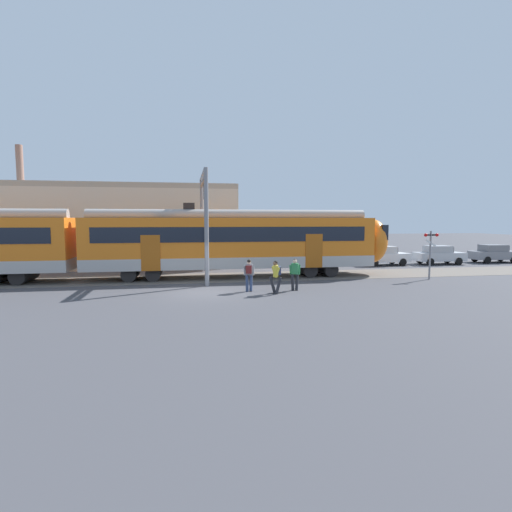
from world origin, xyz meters
TOP-DOWN VIEW (x-y plane):
  - ground_plane at (0.00, 0.00)m, footprint 160.00×160.00m
  - track_bed at (-9.04, 5.10)m, footprint 80.00×4.40m
  - pedestrian_grey at (2.20, -0.22)m, footprint 0.61×0.61m
  - pedestrian_yellow at (3.43, -1.07)m, footprint 0.62×0.59m
  - pedestrian_green at (4.60, -0.30)m, footprint 0.65×0.56m
  - parked_car_white at (14.83, 9.77)m, footprint 4.08×1.92m
  - parked_car_silver at (19.76, 9.69)m, footprint 4.07×1.90m
  - parked_car_grey at (25.31, 10.10)m, footprint 4.06×1.88m
  - catenary_gantry at (0.17, 5.10)m, footprint 0.24×6.64m
  - crossing_signal at (13.86, 2.02)m, footprint 0.96×0.22m
  - background_building at (-7.03, 12.39)m, footprint 20.01×5.00m

SIDE VIEW (x-z plane):
  - ground_plane at x=0.00m, z-range 0.00..0.00m
  - track_bed at x=-9.04m, z-range 0.00..0.01m
  - parked_car_white at x=14.83m, z-range 0.01..1.55m
  - parked_car_silver at x=19.76m, z-range 0.01..1.55m
  - parked_car_grey at x=25.31m, z-range 0.01..1.55m
  - pedestrian_green at x=4.60m, z-range 0.13..1.80m
  - pedestrian_grey at x=2.20m, z-range 0.16..1.82m
  - pedestrian_yellow at x=3.43m, z-range 0.16..1.82m
  - crossing_signal at x=13.86m, z-range 0.51..3.51m
  - background_building at x=-7.03m, z-range -1.39..7.81m
  - catenary_gantry at x=0.17m, z-range 1.05..7.58m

